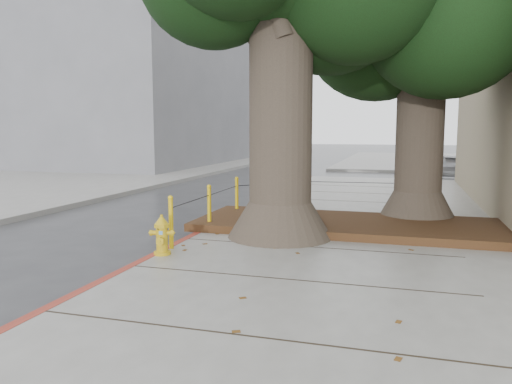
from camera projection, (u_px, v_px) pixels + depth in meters
The scene contains 12 objects.
ground at pixel (255, 287), 7.13m from camera, with size 140.00×140.00×0.00m, color #28282B.
sidewalk_far at pixel (465, 161), 33.97m from camera, with size 16.00×20.00×0.15m, color slate.
sidewalk_opposite at pixel (0, 182), 20.58m from camera, with size 14.00×60.00×0.15m, color slate.
curb_red at pixel (196, 237), 10.06m from camera, with size 0.14×26.00×0.16m, color maroon.
planter_bed at pixel (348, 225), 10.56m from camera, with size 6.40×2.60×0.16m, color black.
building_far_grey at pixel (127, 70), 31.54m from camera, with size 12.00×16.00×12.00m, color slate.
building_far_white at pixel (223, 80), 53.79m from camera, with size 12.00×18.00×15.00m, color silver.
tree_far at pixel (441, 0), 10.82m from camera, with size 4.50×3.80×7.17m.
bollard_ring at pixel (273, 198), 11.45m from camera, with size 3.79×5.39×0.95m.
fire_hydrant at pixel (162, 235), 8.32m from camera, with size 0.36×0.35×0.68m.
car_silver at pixel (451, 166), 22.79m from camera, with size 1.33×3.31×1.13m, color #B2B3B8.
car_dark at pixel (170, 159), 28.79m from camera, with size 1.50×3.69×1.07m, color black.
Camera 1 is at (1.97, -6.62, 2.23)m, focal length 35.00 mm.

